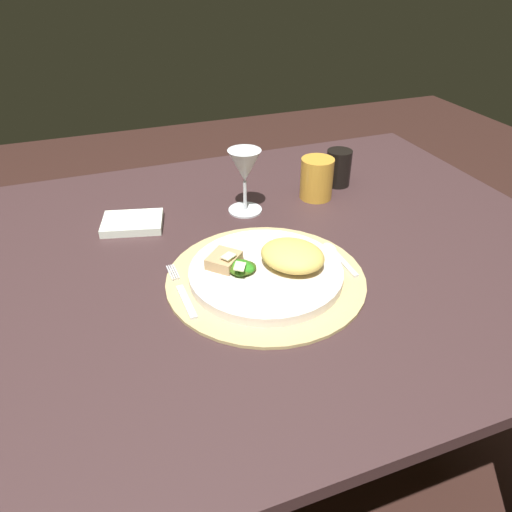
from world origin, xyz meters
TOP-DOWN VIEW (x-y plane):
  - ground_plane at (0.00, 0.00)m, footprint 6.00×6.00m
  - dining_table at (0.00, 0.00)m, footprint 1.48×0.98m
  - placemat at (0.07, -0.10)m, footprint 0.36×0.36m
  - dinner_plate at (0.07, -0.10)m, footprint 0.27×0.27m
  - pasta_serving at (0.12, -0.11)m, footprint 0.15×0.15m
  - salad_greens at (0.03, -0.09)m, footprint 0.06×0.06m
  - bread_piece at (0.01, -0.06)m, footprint 0.07×0.07m
  - fork at (-0.08, -0.10)m, footprint 0.02×0.16m
  - spoon at (0.23, -0.08)m, footprint 0.02×0.12m
  - napkin at (-0.12, 0.18)m, footprint 0.14×0.12m
  - wine_glass at (0.13, 0.16)m, footprint 0.08×0.08m
  - amber_tumbler at (0.31, 0.17)m, footprint 0.08×0.08m
  - dark_tumbler at (0.39, 0.21)m, footprint 0.06×0.06m

SIDE VIEW (x-z plane):
  - ground_plane at x=0.00m, z-range 0.00..0.00m
  - dining_table at x=0.00m, z-range 0.23..0.95m
  - placemat at x=0.07m, z-range 0.72..0.73m
  - fork at x=-0.08m, z-range 0.73..0.73m
  - spoon at x=0.23m, z-range 0.72..0.73m
  - napkin at x=-0.12m, z-range 0.72..0.74m
  - dinner_plate at x=0.07m, z-range 0.73..0.74m
  - salad_greens at x=0.03m, z-range 0.74..0.77m
  - bread_piece at x=0.01m, z-range 0.74..0.77m
  - dark_tumbler at x=0.39m, z-range 0.72..0.81m
  - pasta_serving at x=0.12m, z-range 0.74..0.79m
  - amber_tumbler at x=0.31m, z-range 0.72..0.82m
  - wine_glass at x=0.13m, z-range 0.75..0.89m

